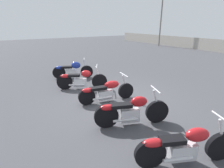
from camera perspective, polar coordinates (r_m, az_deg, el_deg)
ground_plane at (r=6.53m, az=0.43°, el=-5.31°), size 60.00×60.00×0.00m
light_pole_left at (r=23.32m, az=16.13°, el=24.03°), size 0.70×0.35×8.49m
motorcycle_slot_0 at (r=9.24m, az=-12.88°, el=4.51°), size 0.97×1.92×1.01m
motorcycle_slot_1 at (r=7.59m, az=-10.16°, el=1.38°), size 1.21×1.93×1.03m
motorcycle_slot_2 at (r=6.27m, az=-2.06°, el=-2.37°), size 0.69×2.09×0.96m
motorcycle_slot_3 at (r=4.87m, az=6.12°, el=-8.74°), size 0.95×2.02×1.03m
motorcycle_slot_4 at (r=3.93m, az=22.59°, el=-18.24°), size 1.01×1.99×1.00m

